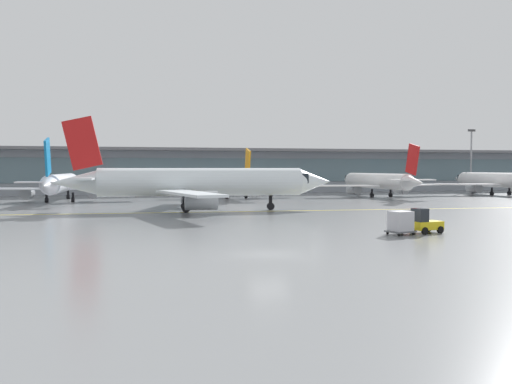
# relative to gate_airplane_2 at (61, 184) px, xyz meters

# --- Properties ---
(ground_plane) EXTENTS (400.00, 400.00, 0.00)m
(ground_plane) POSITION_rel_gate_airplane_2_xyz_m (18.25, -58.92, -2.92)
(ground_plane) COLOR gray
(taxiway_centreline_stripe) EXTENTS (109.73, 8.37, 0.01)m
(taxiway_centreline_stripe) POSITION_rel_gate_airplane_2_xyz_m (19.24, -25.53, -2.92)
(taxiway_centreline_stripe) COLOR yellow
(taxiway_centreline_stripe) RESTS_ON ground_plane
(terminal_concourse) EXTENTS (209.29, 11.00, 9.60)m
(terminal_concourse) POSITION_rel_gate_airplane_2_xyz_m (18.25, 25.32, 2.00)
(terminal_concourse) COLOR #8C939E
(terminal_concourse) RESTS_ON ground_plane
(gate_airplane_2) EXTENTS (27.34, 29.42, 9.75)m
(gate_airplane_2) POSITION_rel_gate_airplane_2_xyz_m (0.00, 0.00, 0.00)
(gate_airplane_2) COLOR silver
(gate_airplane_2) RESTS_ON ground_plane
(gate_airplane_3) EXTENTS (24.27, 26.02, 8.64)m
(gate_airplane_3) POSITION_rel_gate_airplane_2_xyz_m (29.24, 3.12, -0.33)
(gate_airplane_3) COLOR white
(gate_airplane_3) RESTS_ON ground_plane
(gate_airplane_4) EXTENTS (26.98, 29.03, 9.62)m
(gate_airplane_4) POSITION_rel_gate_airplane_2_xyz_m (56.47, 1.45, -0.04)
(gate_airplane_4) COLOR white
(gate_airplane_4) RESTS_ON ground_plane
(gate_airplane_5) EXTENTS (27.37, 29.38, 9.75)m
(gate_airplane_5) POSITION_rel_gate_airplane_2_xyz_m (82.63, 1.59, 0.00)
(gate_airplane_5) COLOR white
(gate_airplane_5) RESTS_ON ground_plane
(taxiing_regional_jet) EXTENTS (35.73, 33.14, 11.83)m
(taxiing_regional_jet) POSITION_rel_gate_airplane_2_xyz_m (18.78, -23.49, 0.62)
(taxiing_regional_jet) COLOR white
(taxiing_regional_jet) RESTS_ON ground_plane
(baggage_tug) EXTENTS (2.82, 2.04, 2.10)m
(baggage_tug) POSITION_rel_gate_airplane_2_xyz_m (33.96, -51.40, -2.03)
(baggage_tug) COLOR yellow
(baggage_tug) RESTS_ON ground_plane
(cargo_dolly_lead) EXTENTS (2.37, 1.98, 1.94)m
(cargo_dolly_lead) POSITION_rel_gate_airplane_2_xyz_m (31.44, -51.91, -1.87)
(cargo_dolly_lead) COLOR #595B60
(cargo_dolly_lead) RESTS_ON ground_plane
(apron_light_mast_1) EXTENTS (1.80, 0.36, 14.21)m
(apron_light_mast_1) POSITION_rel_gate_airplane_2_xyz_m (86.99, 15.80, 4.87)
(apron_light_mast_1) COLOR gray
(apron_light_mast_1) RESTS_ON ground_plane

